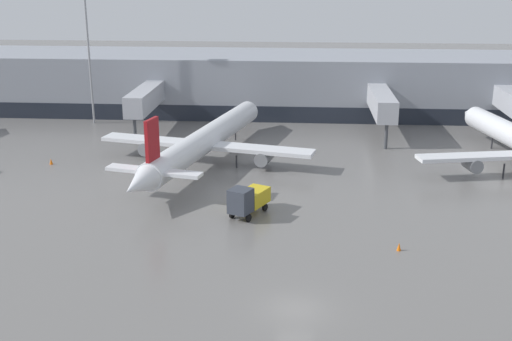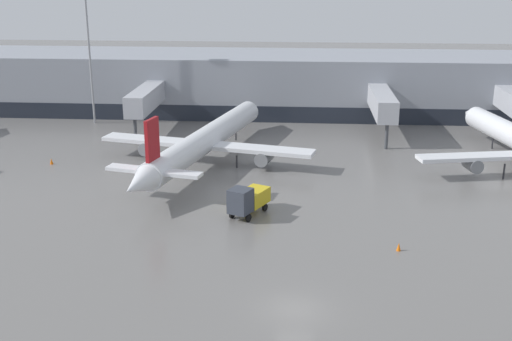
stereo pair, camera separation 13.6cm
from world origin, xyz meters
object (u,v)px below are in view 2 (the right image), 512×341
(service_truck_0, at_px, (248,199))
(traffic_cone_1, at_px, (399,247))
(parked_jet_2, at_px, (205,141))
(apron_light_mast_1, at_px, (86,3))
(traffic_cone_2, at_px, (51,161))

(service_truck_0, relative_size, traffic_cone_1, 7.61)
(parked_jet_2, height_order, traffic_cone_1, parked_jet_2)
(parked_jet_2, bearing_deg, apron_light_mast_1, 59.09)
(traffic_cone_2, bearing_deg, apron_light_mast_1, 94.15)
(parked_jet_2, xyz_separation_m, service_truck_0, (6.39, -16.20, -1.11))
(apron_light_mast_1, bearing_deg, traffic_cone_1, -47.29)
(service_truck_0, bearing_deg, apron_light_mast_1, -118.22)
(service_truck_0, height_order, traffic_cone_2, service_truck_0)
(apron_light_mast_1, bearing_deg, traffic_cone_2, -85.85)
(service_truck_0, distance_m, traffic_cone_2, 28.12)
(parked_jet_2, height_order, service_truck_0, parked_jet_2)
(parked_jet_2, relative_size, apron_light_mast_1, 1.70)
(traffic_cone_2, bearing_deg, traffic_cone_1, -29.68)
(parked_jet_2, height_order, traffic_cone_2, parked_jet_2)
(traffic_cone_2, bearing_deg, parked_jet_2, 6.26)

